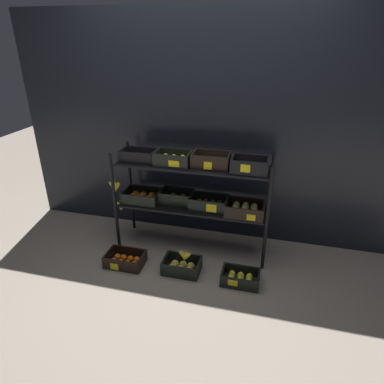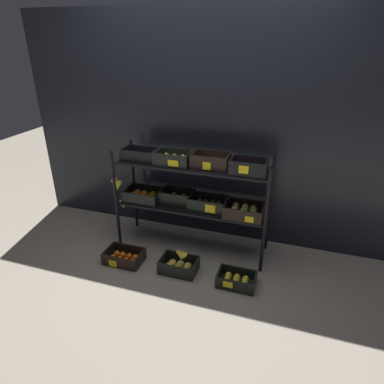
{
  "view_description": "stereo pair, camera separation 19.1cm",
  "coord_description": "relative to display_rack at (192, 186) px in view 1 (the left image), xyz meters",
  "views": [
    {
      "loc": [
        0.71,
        -2.81,
        1.97
      ],
      "look_at": [
        0.0,
        0.0,
        0.62
      ],
      "focal_mm": 31.2,
      "sensor_mm": 36.0,
      "label": 1
    },
    {
      "loc": [
        0.9,
        -2.75,
        1.97
      ],
      "look_at": [
        0.0,
        0.0,
        0.62
      ],
      "focal_mm": 31.2,
      "sensor_mm": 36.0,
      "label": 2
    }
  ],
  "objects": [
    {
      "name": "ground_plane",
      "position": [
        -0.0,
        0.01,
        -0.68
      ],
      "size": [
        10.0,
        10.0,
        0.0
      ],
      "primitive_type": "plane",
      "color": "gray"
    },
    {
      "name": "storefront_wall",
      "position": [
        -0.0,
        0.4,
        0.43
      ],
      "size": [
        3.85,
        0.12,
        2.23
      ],
      "primitive_type": "cube",
      "color": "black",
      "rests_on": "ground_plane"
    },
    {
      "name": "display_rack",
      "position": [
        0.0,
        0.0,
        0.0
      ],
      "size": [
        1.59,
        0.42,
        1.03
      ],
      "color": "black",
      "rests_on": "ground_plane"
    },
    {
      "name": "crate_ground_tangerine",
      "position": [
        -0.54,
        -0.44,
        -0.64
      ],
      "size": [
        0.36,
        0.24,
        0.12
      ],
      "color": "black",
      "rests_on": "ground_plane"
    },
    {
      "name": "crate_ground_apple_gold",
      "position": [
        0.01,
        -0.41,
        -0.63
      ],
      "size": [
        0.34,
        0.23,
        0.13
      ],
      "color": "black",
      "rests_on": "ground_plane"
    },
    {
      "name": "crate_ground_lemon",
      "position": [
        0.55,
        -0.44,
        -0.64
      ],
      "size": [
        0.33,
        0.22,
        0.11
      ],
      "color": "black",
      "rests_on": "ground_plane"
    },
    {
      "name": "banana_bunch_loose",
      "position": [
        0.04,
        -0.41,
        -0.5
      ],
      "size": [
        0.13,
        0.04,
        0.12
      ],
      "color": "brown",
      "rests_on": "crate_ground_apple_gold"
    }
  ]
}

